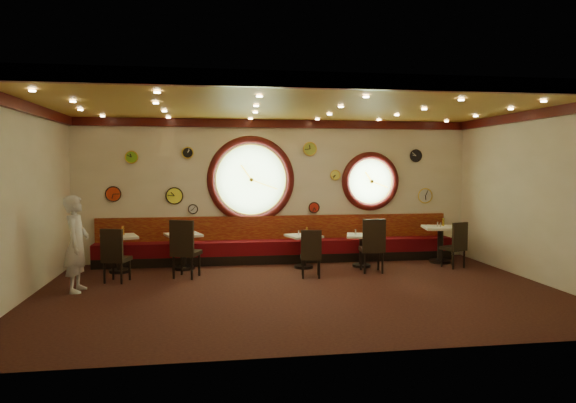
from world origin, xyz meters
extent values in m
cube|color=black|center=(0.00, 0.00, 0.00)|extent=(9.00, 6.00, 0.00)
cube|color=gold|center=(0.00, 0.00, 3.20)|extent=(9.00, 6.00, 0.02)
cube|color=beige|center=(0.00, 3.00, 1.60)|extent=(9.00, 0.02, 3.20)
cube|color=beige|center=(0.00, -3.00, 1.60)|extent=(9.00, 0.02, 3.20)
cube|color=beige|center=(-4.50, 0.00, 1.60)|extent=(0.02, 6.00, 3.20)
cube|color=beige|center=(4.50, 0.00, 1.60)|extent=(0.02, 6.00, 3.20)
cube|color=#3E0C0B|center=(0.00, 2.95, 3.11)|extent=(9.00, 0.10, 0.18)
cube|color=#3E0C0B|center=(0.00, -2.95, 3.11)|extent=(9.00, 0.10, 0.18)
cube|color=#3E0C0B|center=(-4.45, 0.00, 3.11)|extent=(0.10, 6.00, 0.18)
cube|color=#3E0C0B|center=(4.45, 0.00, 3.11)|extent=(0.10, 6.00, 0.18)
cube|color=black|center=(0.00, 2.72, 0.10)|extent=(8.00, 0.55, 0.20)
cube|color=#54070E|center=(0.00, 2.72, 0.35)|extent=(8.00, 0.55, 0.30)
cube|color=#65070F|center=(0.00, 2.94, 0.75)|extent=(8.00, 0.10, 0.55)
cylinder|color=#A0D07D|center=(-0.60, 3.00, 1.85)|extent=(1.66, 0.02, 1.66)
torus|color=#3E0C0B|center=(-0.60, 2.98, 1.85)|extent=(1.98, 0.18, 1.98)
torus|color=yellow|center=(-0.60, 2.95, 1.85)|extent=(1.61, 0.03, 1.61)
cylinder|color=#A0D07D|center=(2.20, 3.00, 1.80)|extent=(1.10, 0.02, 1.10)
torus|color=#3E0C0B|center=(2.20, 2.98, 1.80)|extent=(1.38, 0.18, 1.38)
torus|color=yellow|center=(2.20, 2.95, 1.80)|extent=(1.09, 0.03, 1.09)
cylinder|color=#FDFF38|center=(-2.30, 2.96, 1.50)|extent=(0.36, 0.03, 0.36)
cylinder|color=silver|center=(3.55, 2.96, 1.45)|extent=(0.34, 0.03, 0.34)
cylinder|color=black|center=(-2.00, 2.96, 2.45)|extent=(0.24, 0.03, 0.24)
cylinder|color=red|center=(-3.60, 2.96, 1.55)|extent=(0.32, 0.03, 0.32)
cylinder|color=red|center=(0.85, 2.96, 1.20)|extent=(0.24, 0.03, 0.24)
cylinder|color=#EDEB4F|center=(1.35, 2.96, 1.95)|extent=(0.22, 0.03, 0.22)
cylinder|color=#70BD25|center=(-3.20, 2.96, 2.35)|extent=(0.26, 0.03, 0.26)
cylinder|color=black|center=(3.30, 2.96, 2.40)|extent=(0.28, 0.03, 0.28)
cylinder|color=#A1BC3A|center=(0.75, 2.96, 2.55)|extent=(0.30, 0.03, 0.30)
cylinder|color=silver|center=(-1.90, 2.96, 1.20)|extent=(0.20, 0.03, 0.20)
cylinder|color=black|center=(-3.35, 2.10, 0.03)|extent=(0.43, 0.43, 0.06)
cylinder|color=black|center=(-3.35, 2.10, 0.37)|extent=(0.12, 0.12, 0.68)
cube|color=white|center=(-3.35, 2.10, 0.73)|extent=(0.85, 0.85, 0.05)
cylinder|color=black|center=(-2.08, 2.22, 0.03)|extent=(0.43, 0.43, 0.06)
cylinder|color=black|center=(-2.08, 2.22, 0.37)|extent=(0.12, 0.12, 0.68)
cube|color=white|center=(-2.08, 2.22, 0.72)|extent=(0.85, 0.85, 0.05)
cylinder|color=black|center=(0.43, 1.98, 0.03)|extent=(0.40, 0.40, 0.05)
cylinder|color=black|center=(0.43, 1.98, 0.35)|extent=(0.11, 0.11, 0.64)
cube|color=white|center=(0.43, 1.98, 0.68)|extent=(0.79, 0.79, 0.05)
cylinder|color=black|center=(1.68, 1.92, 0.03)|extent=(0.40, 0.40, 0.05)
cylinder|color=black|center=(1.68, 1.92, 0.34)|extent=(0.11, 0.11, 0.63)
cube|color=white|center=(1.68, 1.92, 0.67)|extent=(0.78, 0.78, 0.05)
cylinder|color=black|center=(3.56, 2.10, 0.03)|extent=(0.46, 0.46, 0.06)
cylinder|color=black|center=(3.56, 2.10, 0.40)|extent=(0.13, 0.13, 0.74)
cube|color=white|center=(3.56, 2.10, 0.79)|extent=(0.88, 0.88, 0.05)
cube|color=black|center=(-3.25, 1.21, 0.42)|extent=(0.53, 0.53, 0.07)
cube|color=black|center=(-3.30, 1.04, 0.74)|extent=(0.42, 0.18, 0.55)
cube|color=black|center=(-1.99, 1.41, 0.48)|extent=(0.61, 0.61, 0.08)
cube|color=black|center=(-2.06, 1.21, 0.83)|extent=(0.47, 0.23, 0.62)
cube|color=black|center=(0.40, 1.07, 0.39)|extent=(0.45, 0.45, 0.07)
cube|color=black|center=(0.38, 0.90, 0.68)|extent=(0.40, 0.11, 0.51)
cube|color=black|center=(1.73, 1.37, 0.46)|extent=(0.50, 0.50, 0.08)
cube|color=black|center=(1.71, 1.17, 0.80)|extent=(0.46, 0.10, 0.60)
cube|color=black|center=(3.59, 1.55, 0.41)|extent=(0.53, 0.53, 0.07)
cube|color=black|center=(3.65, 1.38, 0.71)|extent=(0.40, 0.19, 0.53)
cylinder|color=#B8B7BC|center=(-3.39, 2.20, 0.79)|extent=(0.03, 0.03, 0.09)
cylinder|color=silver|center=(-2.12, 2.30, 0.80)|extent=(0.04, 0.04, 0.11)
cylinder|color=silver|center=(0.33, 2.03, 0.75)|extent=(0.03, 0.03, 0.09)
cylinder|color=silver|center=(1.56, 1.98, 0.75)|extent=(0.04, 0.04, 0.11)
cylinder|color=#BBBBC0|center=(-3.38, 2.04, 0.80)|extent=(0.04, 0.04, 0.10)
cylinder|color=silver|center=(-2.03, 2.24, 0.80)|extent=(0.04, 0.04, 0.10)
cylinder|color=silver|center=(0.46, 2.00, 0.76)|extent=(0.04, 0.04, 0.11)
cylinder|color=silver|center=(1.70, 1.88, 0.74)|extent=(0.03, 0.03, 0.09)
cylinder|color=orange|center=(-3.29, 2.23, 0.84)|extent=(0.06, 0.06, 0.18)
cylinder|color=orange|center=(-1.94, 2.29, 0.84)|extent=(0.05, 0.05, 0.17)
cylinder|color=orange|center=(0.50, 2.02, 0.79)|extent=(0.05, 0.05, 0.16)
cylinder|color=gold|center=(1.80, 1.99, 0.77)|extent=(0.05, 0.05, 0.16)
cylinder|color=silver|center=(3.49, 2.13, 0.86)|extent=(0.04, 0.04, 0.10)
cylinder|color=silver|center=(3.53, 2.06, 0.86)|extent=(0.04, 0.04, 0.10)
cylinder|color=gold|center=(3.66, 2.20, 0.90)|extent=(0.05, 0.05, 0.18)
imported|color=silver|center=(-3.80, 0.56, 0.83)|extent=(0.42, 0.62, 1.66)
camera|label=1|loc=(-1.52, -8.61, 2.17)|focal=32.00mm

